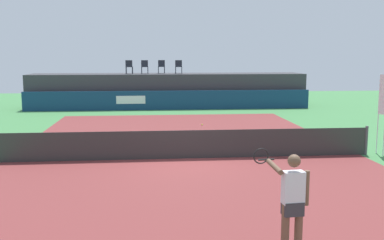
% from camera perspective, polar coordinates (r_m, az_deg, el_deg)
% --- Properties ---
extents(ground_plane, '(48.00, 48.00, 0.00)m').
position_cam_1_polar(ground_plane, '(17.80, -1.44, -2.74)').
color(ground_plane, '#3D7A42').
extents(court_inner, '(12.00, 22.00, 0.00)m').
position_cam_1_polar(court_inner, '(14.88, -0.63, -4.93)').
color(court_inner, maroon).
rests_on(court_inner, ground).
extents(sponsor_wall, '(18.00, 0.22, 1.20)m').
position_cam_1_polar(sponsor_wall, '(28.10, -2.95, 2.54)').
color(sponsor_wall, navy).
rests_on(sponsor_wall, ground).
extents(spectator_platform, '(18.00, 2.80, 2.20)m').
position_cam_1_polar(spectator_platform, '(29.85, -3.08, 3.84)').
color(spectator_platform, '#38383D').
rests_on(spectator_platform, ground).
extents(spectator_chair_far_left, '(0.46, 0.46, 0.89)m').
position_cam_1_polar(spectator_chair_far_left, '(29.51, -8.05, 6.82)').
color(spectator_chair_far_left, '#1E232D').
rests_on(spectator_chair_far_left, spectator_platform).
extents(spectator_chair_left, '(0.45, 0.45, 0.89)m').
position_cam_1_polar(spectator_chair_left, '(29.54, -6.08, 6.86)').
color(spectator_chair_left, '#1E232D').
rests_on(spectator_chair_left, spectator_platform).
extents(spectator_chair_center, '(0.45, 0.45, 0.89)m').
position_cam_1_polar(spectator_chair_center, '(29.95, -3.93, 6.90)').
color(spectator_chair_center, '#1E232D').
rests_on(spectator_chair_center, spectator_platform).
extents(spectator_chair_right, '(0.48, 0.48, 0.89)m').
position_cam_1_polar(spectator_chair_right, '(29.57, -1.72, 6.90)').
color(spectator_chair_right, '#1E232D').
rests_on(spectator_chair_right, spectator_platform).
extents(tennis_net, '(12.40, 0.02, 0.95)m').
position_cam_1_polar(tennis_net, '(14.78, -0.64, -3.15)').
color(tennis_net, '#2D2D2D').
rests_on(tennis_net, ground).
extents(net_post_far, '(0.10, 0.10, 1.00)m').
position_cam_1_polar(net_post_far, '(16.48, 21.41, -2.44)').
color(net_post_far, '#4C4C51').
rests_on(net_post_far, ground).
extents(tennis_player, '(0.76, 1.13, 1.77)m').
position_cam_1_polar(tennis_player, '(7.85, 12.65, -10.05)').
color(tennis_player, white).
rests_on(tennis_player, court_inner).
extents(tennis_ball, '(0.07, 0.07, 0.07)m').
position_cam_1_polar(tennis_ball, '(21.81, 1.30, -0.60)').
color(tennis_ball, '#D8EA33').
rests_on(tennis_ball, court_inner).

